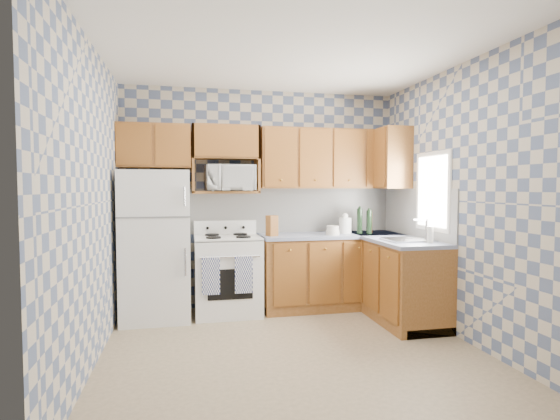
% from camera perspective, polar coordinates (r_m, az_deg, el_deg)
% --- Properties ---
extents(floor, '(3.40, 3.40, 0.00)m').
position_cam_1_polar(floor, '(4.22, 1.55, -17.75)').
color(floor, '#77674E').
rests_on(floor, ground).
extents(back_wall, '(3.40, 0.02, 2.70)m').
position_cam_1_polar(back_wall, '(5.52, -2.36, 1.48)').
color(back_wall, slate).
rests_on(back_wall, ground).
extents(right_wall, '(0.02, 3.20, 2.70)m').
position_cam_1_polar(right_wall, '(4.66, 22.36, 0.98)').
color(right_wall, slate).
rests_on(right_wall, ground).
extents(backsplash_back, '(2.60, 0.02, 0.56)m').
position_cam_1_polar(backsplash_back, '(5.59, 1.70, -0.03)').
color(backsplash_back, silver).
rests_on(backsplash_back, back_wall).
extents(backsplash_right, '(0.02, 1.60, 0.56)m').
position_cam_1_polar(backsplash_right, '(5.33, 17.37, -0.32)').
color(backsplash_right, silver).
rests_on(backsplash_right, right_wall).
extents(refrigerator, '(0.75, 0.70, 1.68)m').
position_cam_1_polar(refrigerator, '(5.14, -15.86, -4.45)').
color(refrigerator, white).
rests_on(refrigerator, floor).
extents(stove_body, '(0.76, 0.65, 0.90)m').
position_cam_1_polar(stove_body, '(5.24, -6.86, -8.54)').
color(stove_body, white).
rests_on(stove_body, floor).
extents(cooktop, '(0.76, 0.65, 0.02)m').
position_cam_1_polar(cooktop, '(5.17, -6.89, -3.59)').
color(cooktop, silver).
rests_on(cooktop, stove_body).
extents(backguard, '(0.76, 0.08, 0.17)m').
position_cam_1_polar(backguard, '(5.43, -7.16, -2.26)').
color(backguard, white).
rests_on(backguard, cooktop).
extents(dish_towel_left, '(0.19, 0.02, 0.41)m').
position_cam_1_polar(dish_towel_left, '(4.87, -9.01, -8.53)').
color(dish_towel_left, navy).
rests_on(dish_towel_left, stove_body).
extents(dish_towel_right, '(0.19, 0.02, 0.41)m').
position_cam_1_polar(dish_towel_right, '(4.90, -4.77, -8.43)').
color(dish_towel_right, navy).
rests_on(dish_towel_right, stove_body).
extents(base_cabinets_back, '(1.75, 0.60, 0.88)m').
position_cam_1_polar(base_cabinets_back, '(5.53, 6.74, -8.03)').
color(base_cabinets_back, brown).
rests_on(base_cabinets_back, floor).
extents(base_cabinets_right, '(0.60, 1.60, 0.88)m').
position_cam_1_polar(base_cabinets_right, '(5.30, 14.48, -8.59)').
color(base_cabinets_right, brown).
rests_on(base_cabinets_right, floor).
extents(countertop_back, '(1.77, 0.63, 0.04)m').
position_cam_1_polar(countertop_back, '(5.46, 6.78, -3.29)').
color(countertop_back, slate).
rests_on(countertop_back, base_cabinets_back).
extents(countertop_right, '(0.63, 1.60, 0.04)m').
position_cam_1_polar(countertop_right, '(5.22, 14.50, -3.65)').
color(countertop_right, slate).
rests_on(countertop_right, base_cabinets_right).
extents(upper_cabinets_back, '(1.75, 0.33, 0.74)m').
position_cam_1_polar(upper_cabinets_back, '(5.57, 6.38, 6.63)').
color(upper_cabinets_back, brown).
rests_on(upper_cabinets_back, back_wall).
extents(upper_cabinets_fridge, '(0.82, 0.33, 0.50)m').
position_cam_1_polar(upper_cabinets_fridge, '(5.30, -16.07, 8.01)').
color(upper_cabinets_fridge, brown).
rests_on(upper_cabinets_fridge, back_wall).
extents(upper_cabinets_right, '(0.33, 0.70, 0.74)m').
position_cam_1_polar(upper_cabinets_right, '(5.66, 13.85, 6.50)').
color(upper_cabinets_right, brown).
rests_on(upper_cabinets_right, right_wall).
extents(microwave_shelf, '(0.80, 0.33, 0.03)m').
position_cam_1_polar(microwave_shelf, '(5.29, -7.09, 2.32)').
color(microwave_shelf, brown).
rests_on(microwave_shelf, back_wall).
extents(microwave, '(0.59, 0.43, 0.31)m').
position_cam_1_polar(microwave, '(5.24, -6.60, 4.18)').
color(microwave, white).
rests_on(microwave, microwave_shelf).
extents(sink, '(0.48, 0.40, 0.03)m').
position_cam_1_polar(sink, '(4.91, 16.38, -3.79)').
color(sink, '#B7B7BC').
rests_on(sink, countertop_right).
extents(window, '(0.02, 0.66, 0.86)m').
position_cam_1_polar(window, '(5.02, 19.33, 2.31)').
color(window, white).
rests_on(window, right_wall).
extents(bottle_0, '(0.07, 0.07, 0.31)m').
position_cam_1_polar(bottle_0, '(5.49, 10.35, -1.43)').
color(bottle_0, black).
rests_on(bottle_0, countertop_back).
extents(bottle_1, '(0.07, 0.07, 0.29)m').
position_cam_1_polar(bottle_1, '(5.48, 11.56, -1.57)').
color(bottle_1, black).
rests_on(bottle_1, countertop_back).
extents(bottle_2, '(0.07, 0.07, 0.27)m').
position_cam_1_polar(bottle_2, '(5.59, 11.62, -1.58)').
color(bottle_2, '#52280F').
rests_on(bottle_2, countertop_back).
extents(knife_block, '(0.14, 0.14, 0.24)m').
position_cam_1_polar(knife_block, '(5.15, -1.06, -2.06)').
color(knife_block, brown).
rests_on(knife_block, countertop_back).
extents(electric_kettle, '(0.16, 0.16, 0.20)m').
position_cam_1_polar(electric_kettle, '(5.50, 8.50, -2.02)').
color(electric_kettle, white).
rests_on(electric_kettle, countertop_back).
extents(food_containers, '(0.16, 0.16, 0.11)m').
position_cam_1_polar(food_containers, '(5.31, 6.90, -2.65)').
color(food_containers, silver).
rests_on(food_containers, countertop_back).
extents(soap_bottle, '(0.06, 0.06, 0.17)m').
position_cam_1_polar(soap_bottle, '(4.77, 19.04, -3.08)').
color(soap_bottle, silver).
rests_on(soap_bottle, countertop_right).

